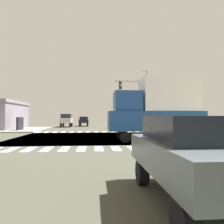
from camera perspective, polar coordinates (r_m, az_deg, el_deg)
ground at (r=20.54m, az=-4.50°, el=-6.47°), size 90.00×90.00×0.05m
sidewalk_corner_ne at (r=35.02m, az=17.31°, el=-4.07°), size 12.00×12.00×0.14m
sidewalk_corner_nw at (r=34.99m, az=-26.41°, el=-4.00°), size 12.00×12.00×0.14m
crosswalk_near at (r=13.28m, az=-5.52°, el=-9.24°), size 13.50×2.00×0.01m
crosswalk_far at (r=27.82m, az=-5.04°, el=-5.02°), size 13.50×2.00×0.01m
traffic_signal_mast at (r=28.28m, az=7.97°, el=5.03°), size 5.94×0.55×6.70m
street_lamp at (r=36.10m, az=8.51°, el=4.48°), size 1.78×0.32×9.22m
suv_farside_1 at (r=41.48m, az=-11.48°, el=-1.81°), size 1.96×4.60×2.34m
sedan_middle_3 at (r=44.11m, az=-7.16°, el=-2.15°), size 1.80×4.30×1.88m
box_truck_outer_1 at (r=17.67m, az=11.59°, el=1.10°), size 7.20×2.40×4.85m
sedan_inner_4 at (r=5.14m, az=19.19°, el=-9.50°), size 1.80×4.30×1.88m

